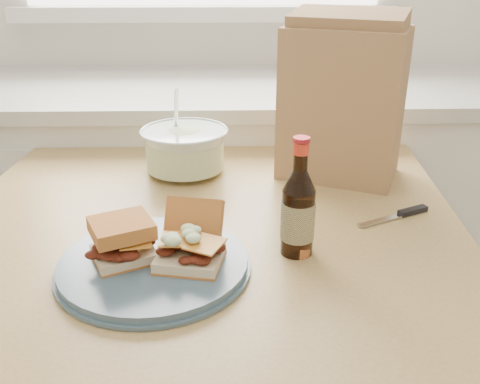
{
  "coord_description": "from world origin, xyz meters",
  "views": [
    {
      "loc": [
        0.07,
        0.03,
        1.31
      ],
      "look_at": [
        0.1,
        0.92,
        0.91
      ],
      "focal_mm": 40.0,
      "sensor_mm": 36.0,
      "label": 1
    }
  ],
  "objects_px": {
    "dining_table": "(204,280)",
    "beer_bottle": "(298,211)",
    "coleslaw_bowl": "(185,151)",
    "plate": "(154,265)",
    "paper_bag": "(342,104)"
  },
  "relations": [
    {
      "from": "dining_table",
      "to": "coleslaw_bowl",
      "type": "distance_m",
      "value": 0.33
    },
    {
      "from": "dining_table",
      "to": "beer_bottle",
      "type": "distance_m",
      "value": 0.28
    },
    {
      "from": "coleslaw_bowl",
      "to": "plate",
      "type": "bearing_deg",
      "value": -93.13
    },
    {
      "from": "coleslaw_bowl",
      "to": "beer_bottle",
      "type": "xyz_separation_m",
      "value": [
        0.22,
        -0.38,
        0.03
      ]
    },
    {
      "from": "coleslaw_bowl",
      "to": "beer_bottle",
      "type": "height_order",
      "value": "beer_bottle"
    },
    {
      "from": "dining_table",
      "to": "plate",
      "type": "xyz_separation_m",
      "value": [
        -0.07,
        -0.16,
        0.13
      ]
    },
    {
      "from": "dining_table",
      "to": "plate",
      "type": "height_order",
      "value": "plate"
    },
    {
      "from": "dining_table",
      "to": "coleslaw_bowl",
      "type": "xyz_separation_m",
      "value": [
        -0.05,
        0.27,
        0.18
      ]
    },
    {
      "from": "paper_bag",
      "to": "dining_table",
      "type": "bearing_deg",
      "value": -117.01
    },
    {
      "from": "plate",
      "to": "beer_bottle",
      "type": "bearing_deg",
      "value": 12.05
    },
    {
      "from": "beer_bottle",
      "to": "paper_bag",
      "type": "bearing_deg",
      "value": 79.66
    },
    {
      "from": "coleslaw_bowl",
      "to": "paper_bag",
      "type": "bearing_deg",
      "value": -3.31
    },
    {
      "from": "plate",
      "to": "coleslaw_bowl",
      "type": "relative_size",
      "value": 1.51
    },
    {
      "from": "dining_table",
      "to": "plate",
      "type": "relative_size",
      "value": 3.49
    },
    {
      "from": "coleslaw_bowl",
      "to": "beer_bottle",
      "type": "distance_m",
      "value": 0.44
    }
  ]
}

